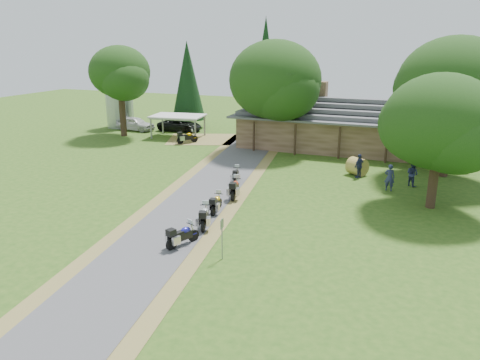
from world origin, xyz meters
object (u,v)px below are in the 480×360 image
at_px(lodge, 348,123).
at_px(car_white_sedan, 135,122).
at_px(carport, 178,126).
at_px(car_dark_suv, 180,122).
at_px(motorcycle_row_c, 216,202).
at_px(motorcycle_row_b, 205,215).
at_px(motorcycle_row_d, 235,187).
at_px(motorcycle_carport_a, 187,137).
at_px(silo, 119,100).
at_px(motorcycle_row_e, 236,174).
at_px(hay_bale, 357,166).
at_px(motorcycle_row_a, 183,234).

relative_size(lodge, car_white_sedan, 3.61).
relative_size(carport, car_white_sedan, 0.92).
height_order(car_dark_suv, motorcycle_row_c, car_dark_suv).
distance_m(carport, motorcycle_row_b, 25.80).
relative_size(carport, motorcycle_row_b, 2.78).
distance_m(carport, motorcycle_row_d, 21.17).
xyz_separation_m(lodge, motorcycle_carport_a, (-15.49, -3.65, -1.76)).
bearing_deg(car_white_sedan, silo, 70.11).
bearing_deg(motorcycle_row_e, motorcycle_row_b, 174.81).
relative_size(motorcycle_row_e, hay_bale, 1.28).
xyz_separation_m(lodge, silo, (-27.31, 1.75, 0.79)).
distance_m(lodge, hay_bale, 9.68).
bearing_deg(hay_bale, motorcycle_row_c, -120.87).
distance_m(motorcycle_row_b, motorcycle_row_d, 5.43).
height_order(motorcycle_row_a, motorcycle_row_e, motorcycle_row_a).
bearing_deg(car_white_sedan, lodge, -87.02).
height_order(car_white_sedan, hay_bale, car_white_sedan).
bearing_deg(motorcycle_row_c, motorcycle_row_a, 176.78).
distance_m(motorcycle_row_a, motorcycle_row_e, 11.55).
bearing_deg(silo, car_white_sedan, -23.94).
bearing_deg(silo, motorcycle_carport_a, -24.54).
xyz_separation_m(lodge, motorcycle_row_c, (-4.61, -20.73, -1.83)).
bearing_deg(hay_bale, carport, 158.18).
relative_size(motorcycle_row_c, hay_bale, 1.33).
distance_m(silo, car_dark_suv, 8.20).
bearing_deg(motorcycle_row_c, motorcycle_row_e, 3.10).
height_order(car_dark_suv, hay_bale, car_dark_suv).
distance_m(carport, motorcycle_row_c, 23.58).
xyz_separation_m(carport, motorcycle_row_b, (13.57, -21.94, -0.51)).
bearing_deg(motorcycle_row_d, hay_bale, -51.14).
relative_size(lodge, carport, 3.90).
distance_m(carport, car_white_sedan, 6.78).
relative_size(silo, motorcycle_row_d, 3.16).
height_order(silo, car_dark_suv, silo).
distance_m(car_dark_suv, motorcycle_carport_a, 6.88).
bearing_deg(motorcycle_row_d, lodge, -26.75).
bearing_deg(motorcycle_row_e, silo, 37.65).
bearing_deg(motorcycle_row_c, carport, 26.31).
distance_m(car_dark_suv, motorcycle_row_b, 29.37).
height_order(carport, car_dark_suv, carport).
distance_m(lodge, silo, 27.37).
distance_m(lodge, motorcycle_row_c, 21.32).
bearing_deg(silo, motorcycle_row_e, -36.96).
bearing_deg(motorcycle_row_e, motorcycle_row_d, -175.01).
height_order(motorcycle_row_d, hay_bale, motorcycle_row_d).
height_order(motorcycle_row_a, motorcycle_row_d, motorcycle_row_d).
height_order(motorcycle_row_e, motorcycle_carport_a, motorcycle_carport_a).
bearing_deg(motorcycle_row_d, motorcycle_row_c, 167.45).
distance_m(lodge, motorcycle_carport_a, 16.01).
xyz_separation_m(motorcycle_carport_a, hay_bale, (17.75, -5.60, -0.01)).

